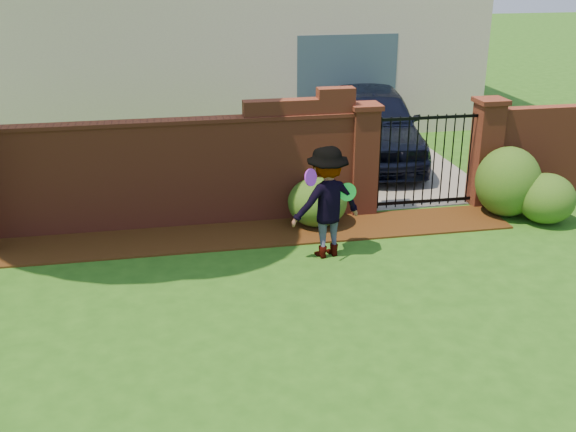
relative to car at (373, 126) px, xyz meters
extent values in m
cube|color=#235314|center=(-3.47, -6.80, -0.79)|extent=(80.00, 80.00, 0.01)
cube|color=#321A09|center=(-4.42, -3.46, -0.77)|extent=(11.10, 1.08, 0.03)
cube|color=maroon|center=(-5.62, -2.80, 0.07)|extent=(8.70, 0.25, 1.70)
cube|color=maroon|center=(-2.17, -2.80, 1.07)|extent=(1.80, 0.25, 0.30)
cube|color=maroon|center=(-1.57, -2.80, 1.30)|extent=(0.60, 0.25, 0.16)
cube|color=maroon|center=(-5.62, -2.80, 0.95)|extent=(8.70, 0.31, 0.06)
cube|color=maroon|center=(-1.07, -2.80, 0.12)|extent=(0.42, 0.42, 1.80)
cube|color=maroon|center=(-1.07, -2.80, 1.06)|extent=(0.50, 0.50, 0.08)
cube|color=maroon|center=(1.13, -2.80, 0.12)|extent=(0.42, 0.42, 1.80)
cube|color=maroon|center=(1.13, -2.80, 1.06)|extent=(0.50, 0.50, 0.08)
cylinder|color=black|center=(-0.78, -2.80, 0.07)|extent=(0.02, 0.02, 1.60)
cylinder|color=black|center=(-0.62, -2.80, 0.07)|extent=(0.02, 0.02, 1.60)
cylinder|color=black|center=(-0.46, -2.80, 0.07)|extent=(0.02, 0.02, 1.60)
cylinder|color=black|center=(-0.30, -2.80, 0.07)|extent=(0.02, 0.02, 1.60)
cylinder|color=black|center=(-0.14, -2.80, 0.07)|extent=(0.02, 0.02, 1.60)
cylinder|color=black|center=(0.03, -2.80, 0.07)|extent=(0.02, 0.02, 1.60)
cylinder|color=black|center=(0.19, -2.80, 0.07)|extent=(0.02, 0.02, 1.60)
cylinder|color=black|center=(0.35, -2.80, 0.07)|extent=(0.02, 0.02, 1.60)
cylinder|color=black|center=(0.51, -2.80, 0.07)|extent=(0.02, 0.02, 1.60)
cylinder|color=black|center=(0.67, -2.80, 0.07)|extent=(0.02, 0.02, 1.60)
cylinder|color=black|center=(0.83, -2.80, 0.07)|extent=(0.02, 0.02, 1.60)
cube|color=black|center=(0.03, -2.80, -0.66)|extent=(1.78, 0.03, 0.05)
cube|color=black|center=(0.03, -2.80, 0.82)|extent=(1.78, 0.03, 0.05)
cube|color=slate|center=(0.03, 1.20, -0.78)|extent=(3.20, 8.00, 0.01)
cube|color=beige|center=(-2.47, 5.20, 2.22)|extent=(12.00, 6.00, 6.00)
cube|color=#384C5B|center=(0.03, 2.25, 0.42)|extent=(2.40, 0.12, 2.40)
imported|color=black|center=(0.00, 0.00, 0.00)|extent=(2.54, 4.83, 1.57)
ellipsoid|color=#1F4B16|center=(-1.95, -3.23, -0.39)|extent=(0.96, 0.96, 0.79)
ellipsoid|color=#1F4B16|center=(1.28, -3.39, -0.19)|extent=(1.08, 1.08, 1.19)
ellipsoid|color=#1F4B16|center=(1.76, -3.82, -0.37)|extent=(0.93, 0.93, 0.83)
imported|color=gray|center=(-2.09, -4.43, 0.04)|extent=(1.18, 0.85, 1.65)
cylinder|color=purple|center=(-2.41, -4.72, 0.54)|extent=(0.23, 0.21, 0.24)
cylinder|color=#1CD444|center=(-1.81, -4.45, 0.20)|extent=(0.27, 0.07, 0.27)
camera|label=1|loc=(-4.41, -13.38, 3.43)|focal=42.83mm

